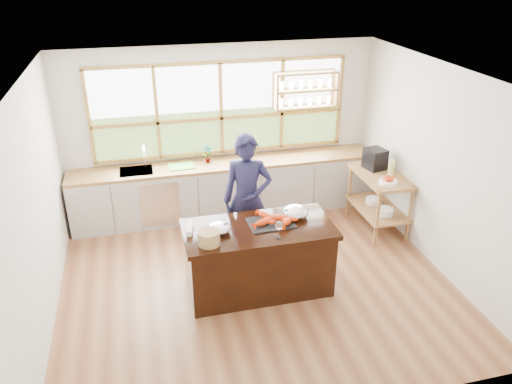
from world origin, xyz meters
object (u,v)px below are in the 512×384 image
object	(u,v)px
island	(259,258)
wicker_basket	(209,238)
cook	(247,199)
espresso_machine	(375,159)

from	to	relation	value
island	wicker_basket	bearing A→B (deg)	-160.35
cook	island	bearing A→B (deg)	-78.60
island	espresso_machine	world-z (taller)	espresso_machine
espresso_machine	wicker_basket	size ratio (longest dim) A/B	1.22
cook	wicker_basket	distance (m)	1.20
cook	espresso_machine	size ratio (longest dim) A/B	5.77
island	wicker_basket	distance (m)	0.87
wicker_basket	cook	bearing A→B (deg)	55.30
island	cook	bearing A→B (deg)	87.55
cook	espresso_machine	bearing A→B (deg)	29.29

